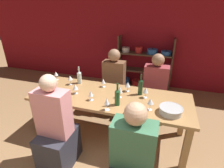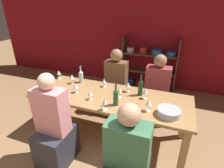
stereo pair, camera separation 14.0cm
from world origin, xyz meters
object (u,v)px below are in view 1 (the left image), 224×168
at_px(person_far_a, 114,89).
at_px(wine_glass_red_a, 75,87).
at_px(wine_glass_empty_b, 103,81).
at_px(wine_glass_empty_d, 68,96).
at_px(person_near_a, 132,162).
at_px(dining_table, 110,101).
at_px(person_far_b, 154,95).
at_px(wine_glass_white_a, 56,74).
at_px(wine_bottle_dark, 79,77).
at_px(wine_glass_white_b, 107,102).
at_px(person_near_b, 57,134).
at_px(wine_glass_empty_a, 151,102).
at_px(wine_glass_red_c, 146,90).
at_px(wine_glass_white_d, 70,78).
at_px(wine_bottle_amber, 141,86).
at_px(wine_glass_empty_c, 130,105).
at_px(wine_glass_white_e, 128,85).
at_px(mixing_bowl, 171,110).
at_px(wine_bottle_green, 117,97).
at_px(wine_glass_red_b, 91,94).
at_px(shelf_unit, 145,68).
at_px(wine_glass_white_c, 120,90).

bearing_deg(person_far_a, wine_glass_red_a, 68.13).
bearing_deg(wine_glass_red_a, wine_glass_empty_b, 48.09).
bearing_deg(wine_glass_empty_d, person_near_a, -23.55).
xyz_separation_m(dining_table, person_far_b, (0.61, 0.77, -0.20)).
bearing_deg(wine_glass_white_a, dining_table, -14.87).
distance_m(wine_bottle_dark, wine_glass_white_b, 0.98).
bearing_deg(wine_glass_empty_b, dining_table, -52.79).
bearing_deg(person_near_b, wine_glass_empty_a, 25.42).
height_order(wine_glass_red_c, wine_glass_white_d, wine_glass_red_c).
height_order(wine_glass_white_a, wine_glass_empty_b, wine_glass_white_a).
xyz_separation_m(wine_bottle_amber, wine_glass_empty_b, (-0.62, 0.08, -0.03)).
xyz_separation_m(wine_glass_empty_a, person_near_b, (-1.09, -0.52, -0.38)).
relative_size(wine_glass_red_c, wine_glass_empty_c, 1.05).
bearing_deg(wine_glass_white_e, wine_glass_empty_a, -47.67).
bearing_deg(person_near_b, mixing_bowl, 20.97).
relative_size(wine_bottle_dark, wine_glass_red_a, 1.95).
relative_size(mixing_bowl, wine_bottle_green, 0.91).
bearing_deg(wine_glass_red_b, person_near_a, -39.52).
height_order(person_near_a, person_near_b, person_near_b).
xyz_separation_m(mixing_bowl, person_near_a, (-0.34, -0.60, -0.36)).
relative_size(wine_glass_red_c, person_near_a, 0.14).
bearing_deg(wine_glass_white_e, shelf_unit, 88.83).
bearing_deg(wine_bottle_amber, wine_glass_white_e, 168.12).
distance_m(wine_glass_red_b, wine_glass_empty_d, 0.31).
bearing_deg(person_far_a, wine_glass_empty_a, 128.45).
bearing_deg(person_near_a, person_far_a, 113.56).
bearing_deg(wine_glass_white_e, wine_glass_red_c, -23.18).
bearing_deg(wine_glass_empty_c, person_far_a, 115.85).
distance_m(shelf_unit, wine_bottle_dark, 2.01).
bearing_deg(shelf_unit, dining_table, -97.00).
distance_m(wine_glass_white_a, wine_glass_empty_c, 1.63).
bearing_deg(wine_glass_empty_c, wine_glass_white_e, 105.51).
bearing_deg(wine_glass_red_a, person_far_b, 37.07).
relative_size(wine_glass_empty_a, wine_glass_white_d, 1.01).
relative_size(wine_glass_white_c, wine_glass_empty_c, 1.14).
relative_size(wine_glass_white_b, person_far_a, 0.14).
bearing_deg(dining_table, wine_glass_white_e, 46.41).
distance_m(wine_glass_empty_d, person_far_a, 1.25).
xyz_separation_m(wine_glass_red_a, wine_glass_red_c, (1.03, 0.19, 0.01)).
distance_m(wine_bottle_dark, wine_glass_empty_a, 1.35).
xyz_separation_m(wine_glass_red_c, wine_glass_empty_c, (-0.13, -0.46, -0.00)).
distance_m(wine_glass_red_b, person_near_a, 1.04).
bearing_deg(wine_glass_empty_c, wine_bottle_dark, 147.87).
bearing_deg(wine_glass_empty_d, wine_bottle_amber, 31.91).
height_order(wine_bottle_dark, person_far_a, person_far_a).
xyz_separation_m(wine_glass_empty_b, person_near_b, (-0.27, -0.99, -0.36)).
height_order(wine_glass_empty_a, wine_glass_white_d, wine_glass_empty_a).
height_order(wine_bottle_dark, wine_glass_red_c, wine_bottle_dark).
xyz_separation_m(wine_bottle_amber, wine_glass_empty_c, (-0.04, -0.54, -0.02)).
distance_m(wine_glass_empty_a, wine_glass_empty_c, 0.28).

